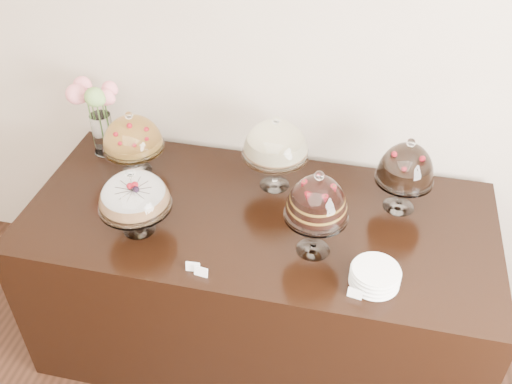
% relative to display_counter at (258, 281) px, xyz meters
% --- Properties ---
extents(wall_back, '(5.00, 0.04, 3.00)m').
position_rel_display_counter_xyz_m(wall_back, '(-0.10, 0.55, 1.05)').
color(wall_back, '#C3B29D').
rests_on(wall_back, ground).
extents(display_counter, '(2.20, 1.00, 0.90)m').
position_rel_display_counter_xyz_m(display_counter, '(0.00, 0.00, 0.00)').
color(display_counter, black).
rests_on(display_counter, ground).
extents(cake_stand_sugar_sponge, '(0.33, 0.33, 0.34)m').
position_rel_display_counter_xyz_m(cake_stand_sugar_sponge, '(-0.51, -0.21, 0.65)').
color(cake_stand_sugar_sponge, white).
rests_on(cake_stand_sugar_sponge, display_counter).
extents(cake_stand_choco_layer, '(0.27, 0.27, 0.42)m').
position_rel_display_counter_xyz_m(cake_stand_choco_layer, '(0.28, -0.17, 0.72)').
color(cake_stand_choco_layer, white).
rests_on(cake_stand_choco_layer, display_counter).
extents(cake_stand_cheesecake, '(0.33, 0.33, 0.40)m').
position_rel_display_counter_xyz_m(cake_stand_cheesecake, '(0.03, 0.25, 0.71)').
color(cake_stand_cheesecake, white).
rests_on(cake_stand_cheesecake, display_counter).
extents(cake_stand_dark_choco, '(0.27, 0.27, 0.39)m').
position_rel_display_counter_xyz_m(cake_stand_dark_choco, '(0.64, 0.21, 0.69)').
color(cake_stand_dark_choco, white).
rests_on(cake_stand_dark_choco, display_counter).
extents(cake_stand_fruit_tart, '(0.31, 0.31, 0.35)m').
position_rel_display_counter_xyz_m(cake_stand_fruit_tart, '(-0.69, 0.22, 0.66)').
color(cake_stand_fruit_tart, white).
rests_on(cake_stand_fruit_tart, display_counter).
extents(flower_vase, '(0.24, 0.26, 0.43)m').
position_rel_display_counter_xyz_m(flower_vase, '(-0.93, 0.33, 0.71)').
color(flower_vase, white).
rests_on(flower_vase, display_counter).
extents(plate_stack, '(0.20, 0.20, 0.08)m').
position_rel_display_counter_xyz_m(plate_stack, '(0.55, -0.31, 0.49)').
color(plate_stack, white).
rests_on(plate_stack, display_counter).
extents(price_card_left, '(0.06, 0.02, 0.04)m').
position_rel_display_counter_xyz_m(price_card_left, '(-0.15, -0.42, 0.47)').
color(price_card_left, white).
rests_on(price_card_left, display_counter).
extents(price_card_right, '(0.06, 0.03, 0.04)m').
position_rel_display_counter_xyz_m(price_card_right, '(0.48, -0.40, 0.47)').
color(price_card_right, white).
rests_on(price_card_right, display_counter).
extents(price_card_extra, '(0.06, 0.02, 0.04)m').
position_rel_display_counter_xyz_m(price_card_extra, '(-0.19, -0.40, 0.47)').
color(price_card_extra, white).
rests_on(price_card_extra, display_counter).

